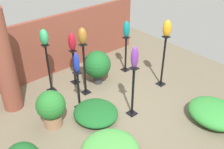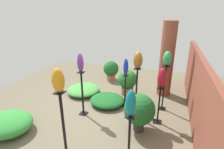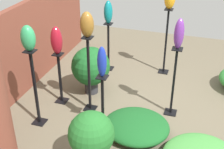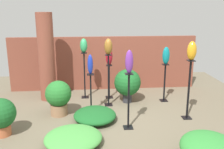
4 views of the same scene
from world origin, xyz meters
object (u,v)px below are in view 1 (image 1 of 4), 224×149
Objects in this scene: art_vase_cobalt at (76,63)px; art_vase_ruby at (72,42)px; pedestal_jade at (49,71)px; art_vase_teal at (126,29)px; pedestal_amber at (163,63)px; art_vase_jade at (44,37)px; pedestal_cobalt at (79,92)px; potted_plant_mid_left at (97,65)px; brick_pillar at (4,63)px; potted_plant_back_center at (51,107)px; art_vase_amber at (167,28)px; pedestal_bronze at (85,72)px; pedestal_ruby at (74,68)px; art_vase_bronze at (82,36)px; pedestal_violet at (133,94)px; pedestal_teal at (126,56)px; art_vase_violet at (135,57)px.

art_vase_ruby is at bearing 61.92° from art_vase_cobalt.
art_vase_teal reaches higher than pedestal_jade.
pedestal_amber is 3.55× the size of art_vase_jade.
potted_plant_mid_left is (0.97, 0.58, 0.10)m from pedestal_cobalt.
brick_pillar reaches higher than art_vase_jade.
potted_plant_back_center is at bearing -139.59° from art_vase_ruby.
art_vase_amber is at bearing -43.45° from potted_plant_mid_left.
potted_plant_back_center is 1.86m from potted_plant_mid_left.
pedestal_cobalt is 0.71× the size of pedestal_bronze.
pedestal_amber reaches higher than pedestal_jade.
art_vase_cobalt is (-0.45, -0.40, 0.57)m from pedestal_bronze.
art_vase_ruby is 1.81m from potted_plant_back_center.
pedestal_ruby is at bearing 139.19° from potted_plant_mid_left.
pedestal_ruby is 2.34× the size of art_vase_bronze.
potted_plant_mid_left is at bearing -40.81° from pedestal_ruby.
potted_plant_mid_left is (1.13, -0.46, -0.06)m from pedestal_jade.
brick_pillar is 2.61× the size of potted_plant_mid_left.
art_vase_bronze is at bearing 103.22° from pedestal_violet.
pedestal_bronze is (-1.73, 0.97, -0.01)m from pedestal_amber.
brick_pillar is 3.71m from art_vase_amber.
potted_plant_back_center is (-1.21, -0.51, -0.15)m from pedestal_bronze.
art_vase_cobalt is 1.09m from art_vase_jade.
art_vase_amber reaches higher than potted_plant_mid_left.
art_vase_bronze is at bearing 150.76° from pedestal_amber.
art_vase_ruby reaches higher than pedestal_cobalt.
pedestal_cobalt is at bearing 165.33° from art_vase_amber.
pedestal_ruby is (-1.67, 1.54, -0.20)m from pedestal_amber.
art_vase_teal is at bearing -15.05° from pedestal_ruby.
pedestal_bronze is at bearing -173.19° from pedestal_teal.
art_vase_violet is (0.00, 0.00, 0.88)m from pedestal_violet.
art_vase_jade reaches higher than pedestal_jade.
art_vase_bronze reaches higher than art_vase_ruby.
art_vase_cobalt is at bearing -138.86° from pedestal_bronze.
pedestal_ruby is 2.17m from art_vase_violet.
pedestal_amber reaches higher than pedestal_bronze.
art_vase_amber reaches higher than art_vase_jade.
pedestal_cobalt is at bearing 129.22° from pedestal_violet.
pedestal_ruby is 2.44× the size of art_vase_jade.
potted_plant_mid_left is at bearing 136.55° from art_vase_amber.
pedestal_jade reaches higher than pedestal_cobalt.
pedestal_ruby is 1.04× the size of potted_plant_mid_left.
pedestal_ruby is (1.67, -0.05, -0.75)m from brick_pillar.
art_vase_teal is 1.55m from art_vase_bronze.
potted_plant_back_center is at bearing -165.75° from pedestal_teal.
pedestal_violet is at bearing -128.38° from pedestal_teal.
pedestal_teal is at bearing 14.25° from potted_plant_back_center.
pedestal_cobalt is 0.63m from pedestal_bronze.
brick_pillar is 5.02× the size of art_vase_cobalt.
art_vase_jade is (-0.61, 0.64, 0.85)m from pedestal_bronze.
pedestal_cobalt is 2.48× the size of art_vase_jade.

